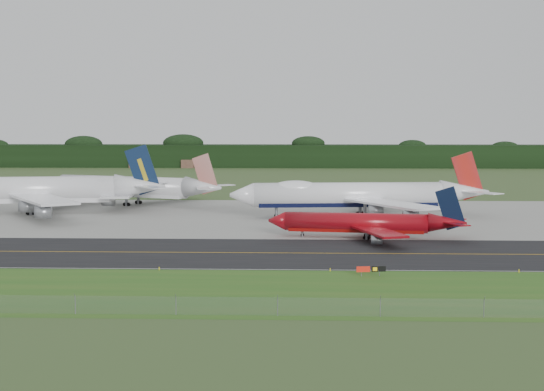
{
  "coord_description": "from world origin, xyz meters",
  "views": [
    {
      "loc": [
        -3.58,
        -135.13,
        22.23
      ],
      "look_at": [
        -9.14,
        22.0,
        7.74
      ],
      "focal_mm": 50.0,
      "sensor_mm": 36.0,
      "label": 1
    }
  ],
  "objects": [
    {
      "name": "jet_red_737",
      "position": [
        9.96,
        14.37,
        2.93
      ],
      "size": [
        39.24,
        31.74,
        10.6
      ],
      "color": "maroon",
      "rests_on": "ground"
    },
    {
      "name": "jet_ba_747",
      "position": [
        10.64,
        48.57,
        5.46
      ],
      "size": [
        63.88,
        52.64,
        16.05
      ],
      "color": "white",
      "rests_on": "ground"
    },
    {
      "name": "taxiway_edge_line",
      "position": [
        0.0,
        -19.5,
        0.03
      ],
      "size": [
        400.0,
        0.25,
        0.0
      ],
      "primitive_type": "cube",
      "color": "silver",
      "rests_on": "taxiway"
    },
    {
      "name": "edge_marker_right",
      "position": [
        29.95,
        -20.5,
        0.25
      ],
      "size": [
        0.16,
        0.16,
        0.5
      ],
      "primitive_type": "cylinder",
      "color": "yellow",
      "rests_on": "ground"
    },
    {
      "name": "jet_navy_gold",
      "position": [
        -71.27,
        54.11,
        5.76
      ],
      "size": [
        67.81,
        58.45,
        17.52
      ],
      "color": "white",
      "rests_on": "ground"
    },
    {
      "name": "taxiway_sign",
      "position": [
        7.2,
        -23.99,
        1.04
      ],
      "size": [
        4.39,
        0.81,
        1.47
      ],
      "color": "slate",
      "rests_on": "ground"
    },
    {
      "name": "apron",
      "position": [
        0.0,
        51.0,
        0.01
      ],
      "size": [
        400.0,
        78.0,
        0.01
      ],
      "primitive_type": "cube",
      "color": "gray",
      "rests_on": "ground"
    },
    {
      "name": "taxiway",
      "position": [
        0.0,
        -4.0,
        0.01
      ],
      "size": [
        400.0,
        32.0,
        0.02
      ],
      "primitive_type": "cube",
      "color": "black",
      "rests_on": "ground"
    },
    {
      "name": "jet_star_tail",
      "position": [
        -50.53,
        75.23,
        4.97
      ],
      "size": [
        54.82,
        44.49,
        14.91
      ],
      "color": "silver",
      "rests_on": "ground"
    },
    {
      "name": "ground",
      "position": [
        0.0,
        0.0,
        0.0
      ],
      "size": [
        600.0,
        600.0,
        0.0
      ],
      "primitive_type": "plane",
      "color": "#384C23",
      "rests_on": "ground"
    },
    {
      "name": "edge_marker_center",
      "position": [
        1.3,
        -20.5,
        0.25
      ],
      "size": [
        0.16,
        0.16,
        0.5
      ],
      "primitive_type": "cylinder",
      "color": "yellow",
      "rests_on": "ground"
    },
    {
      "name": "perimeter_fence",
      "position": [
        0.0,
        -48.0,
        1.1
      ],
      "size": [
        320.0,
        0.1,
        320.0
      ],
      "color": "slate",
      "rests_on": "ground"
    },
    {
      "name": "edge_marker_left",
      "position": [
        -25.09,
        -20.5,
        0.25
      ],
      "size": [
        0.16,
        0.16,
        0.5
      ],
      "primitive_type": "cylinder",
      "color": "yellow",
      "rests_on": "ground"
    },
    {
      "name": "grass_verge",
      "position": [
        0.0,
        -35.0,
        0.01
      ],
      "size": [
        400.0,
        30.0,
        0.01
      ],
      "primitive_type": "cube",
      "color": "#275E1B",
      "rests_on": "ground"
    },
    {
      "name": "taxiway_centreline",
      "position": [
        0.0,
        -4.0,
        0.03
      ],
      "size": [
        400.0,
        0.4,
        0.0
      ],
      "primitive_type": "cube",
      "color": "#C48B12",
      "rests_on": "taxiway"
    },
    {
      "name": "horizon_treeline",
      "position": [
        0.0,
        273.76,
        5.47
      ],
      "size": [
        700.0,
        25.0,
        12.0
      ],
      "color": "black",
      "rests_on": "ground"
    }
  ]
}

